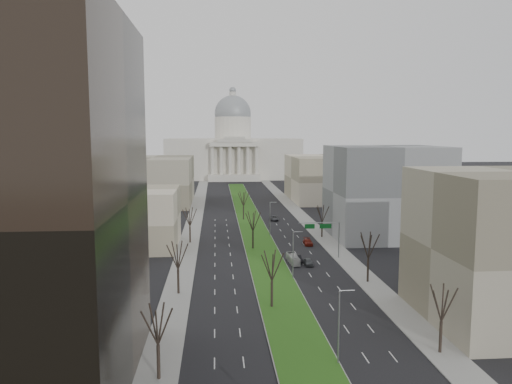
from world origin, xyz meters
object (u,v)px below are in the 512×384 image
car_grey_near (308,262)px  box_van (293,259)px  car_black (297,259)px  car_red (308,242)px  car_grey_far (274,218)px

car_grey_near → box_van: (-2.96, 1.69, 0.27)m
car_black → car_red: bearing=67.9°
car_red → car_grey_far: 35.23m
car_grey_far → box_van: 52.16m
car_grey_near → box_van: 3.42m
car_grey_near → car_red: bearing=80.1°
car_grey_near → car_black: size_ratio=0.90×
car_grey_far → box_van: bearing=-92.7°
car_red → car_grey_far: car_red is taller
box_van → car_grey_far: bearing=84.0°
car_grey_near → car_grey_far: size_ratio=0.81×
car_grey_near → car_grey_far: (-0.91, 53.81, 0.01)m
car_black → box_van: size_ratio=0.66×
box_van → car_grey_near: bearing=-33.5°
car_black → car_grey_far: 51.01m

